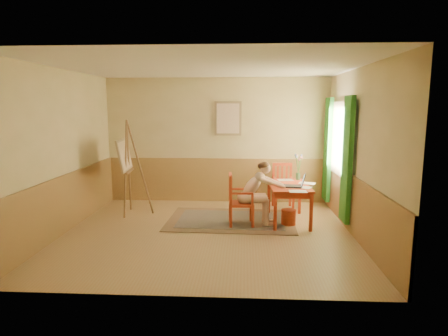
# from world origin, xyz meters

# --- Properties ---
(room) EXTENTS (5.04, 4.54, 2.84)m
(room) POSITION_xyz_m (0.00, 0.00, 1.40)
(room) COLOR tan
(room) RESTS_ON ground
(wainscot) EXTENTS (5.00, 4.50, 1.00)m
(wainscot) POSITION_xyz_m (0.00, 0.80, 0.50)
(wainscot) COLOR #AF8348
(wainscot) RESTS_ON room
(window) EXTENTS (0.12, 2.01, 2.20)m
(window) POSITION_xyz_m (2.42, 1.10, 1.35)
(window) COLOR white
(window) RESTS_ON room
(wall_portrait) EXTENTS (0.60, 0.05, 0.76)m
(wall_portrait) POSITION_xyz_m (0.25, 2.20, 1.90)
(wall_portrait) COLOR #947A54
(wall_portrait) RESTS_ON room
(rug) EXTENTS (2.45, 1.67, 0.02)m
(rug) POSITION_xyz_m (0.37, 0.74, 0.01)
(rug) COLOR #8C7251
(rug) RESTS_ON room
(table) EXTENTS (0.77, 1.23, 0.72)m
(table) POSITION_xyz_m (1.46, 0.71, 0.63)
(table) COLOR #CC4825
(table) RESTS_ON room
(chair_left) EXTENTS (0.47, 0.45, 0.96)m
(chair_left) POSITION_xyz_m (0.52, 0.44, 0.48)
(chair_left) COLOR #CC4825
(chair_left) RESTS_ON room
(chair_back) EXTENTS (0.44, 0.46, 0.96)m
(chair_back) POSITION_xyz_m (1.45, 1.72, 0.48)
(chair_back) COLOR #CC4825
(chair_back) RESTS_ON room
(figure) EXTENTS (0.89, 0.40, 1.18)m
(figure) POSITION_xyz_m (0.84, 0.47, 0.65)
(figure) COLOR beige
(figure) RESTS_ON room
(laptop) EXTENTS (0.44, 0.30, 0.25)m
(laptop) POSITION_xyz_m (1.56, 0.52, 0.77)
(laptop) COLOR #1E2338
(laptop) RESTS_ON table
(papers) EXTENTS (0.72, 1.25, 0.00)m
(papers) POSITION_xyz_m (1.62, 0.65, 0.72)
(papers) COLOR white
(papers) RESTS_ON table
(vase) EXTENTS (0.18, 0.26, 0.52)m
(vase) POSITION_xyz_m (1.69, 1.21, 0.96)
(vase) COLOR #3F724C
(vase) RESTS_ON table
(wastebasket) EXTENTS (0.35, 0.35, 0.29)m
(wastebasket) POSITION_xyz_m (1.44, 0.52, 0.14)
(wastebasket) COLOR #A24124
(wastebasket) RESTS_ON room
(easel) EXTENTS (0.67, 0.85, 1.91)m
(easel) POSITION_xyz_m (-1.74, 1.10, 1.13)
(easel) COLOR brown
(easel) RESTS_ON room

